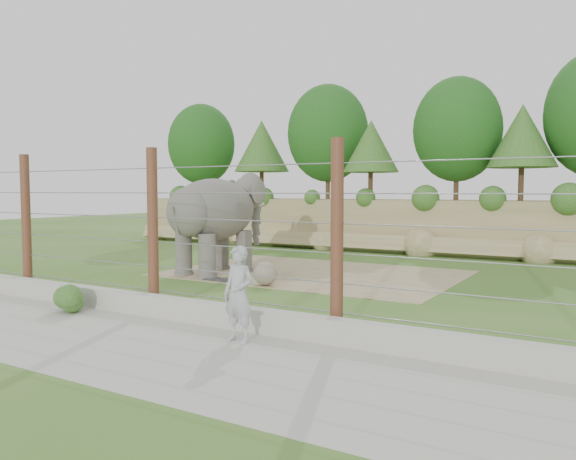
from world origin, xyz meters
The scene contains 11 objects.
ground centered at (0.00, 0.00, 0.00)m, with size 90.00×90.00×0.00m, color #376A1E.
back_embankment centered at (0.59, 12.68, 3.97)m, with size 30.00×5.52×8.77m.
dirt_patch centered at (0.50, 3.00, 0.01)m, with size 10.00×7.00×0.02m, color #8D8059.
drain_grate centered at (-1.45, 0.00, 0.04)m, with size 1.00×0.60×0.03m, color #262628.
elephant centered at (-2.57, 1.17, 1.77)m, with size 1.88×4.38×3.54m, color #68635E, non-canonical shape.
stone_ball centered at (0.45, -0.13, 0.39)m, with size 0.74×0.74×0.74m, color gray.
retaining_wall centered at (0.00, -5.00, 0.25)m, with size 26.00×0.35×0.50m, color #B5B4A7.
walkway centered at (0.00, -7.00, 0.01)m, with size 26.00×4.00×0.01m, color #B5B4A7.
barrier_fence centered at (0.00, -4.50, 2.00)m, with size 20.26×0.26×4.00m.
walkway_shrub centered at (-1.52, -5.80, 0.35)m, with size 0.67×0.67×0.67m, color #295520.
zookeeper centered at (3.54, -5.83, 0.95)m, with size 0.68×0.45×1.88m, color #ACB1B6.
Camera 1 is at (9.86, -14.60, 2.95)m, focal length 35.00 mm.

